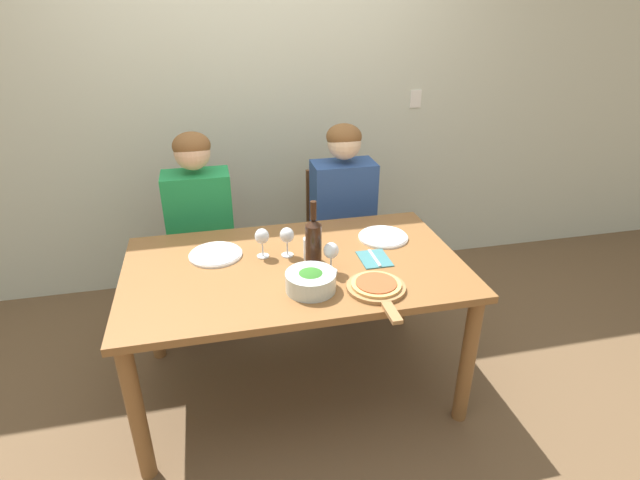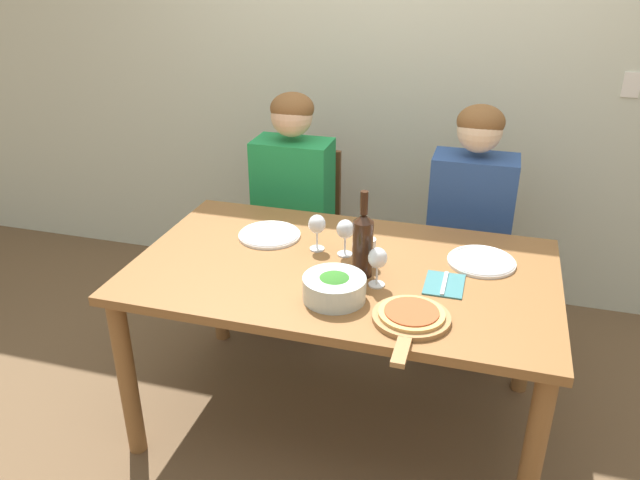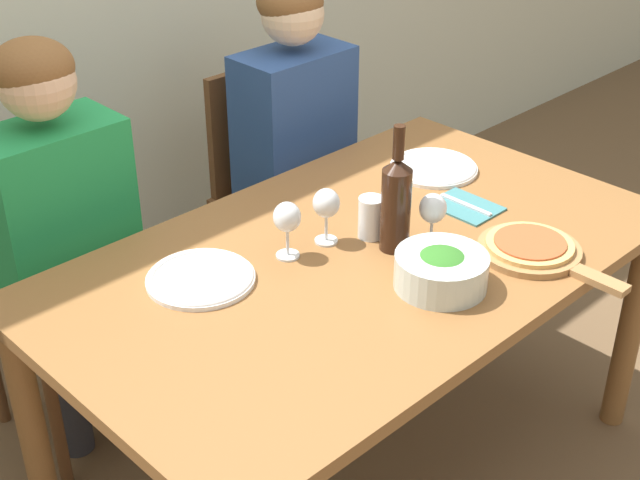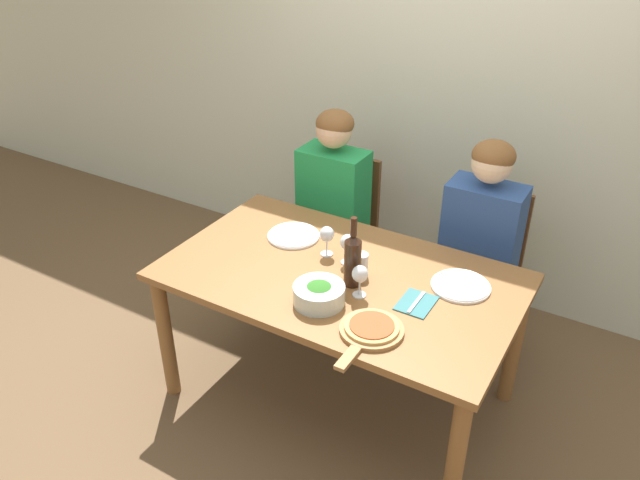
% 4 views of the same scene
% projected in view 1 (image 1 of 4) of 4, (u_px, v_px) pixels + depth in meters
% --- Properties ---
extents(ground_plane, '(40.00, 40.00, 0.00)m').
position_uv_depth(ground_plane, '(298.00, 383.00, 2.72)').
color(ground_plane, brown).
extents(back_wall, '(10.00, 0.06, 2.70)m').
position_uv_depth(back_wall, '(257.00, 89.00, 3.25)').
color(back_wall, beige).
rests_on(back_wall, ground).
extents(dining_table, '(1.61, 0.95, 0.74)m').
position_uv_depth(dining_table, '(295.00, 281.00, 2.44)').
color(dining_table, brown).
rests_on(dining_table, ground).
extents(chair_left, '(0.42, 0.42, 0.90)m').
position_uv_depth(chair_left, '(204.00, 246.00, 3.11)').
color(chair_left, brown).
rests_on(chair_left, ground).
extents(chair_right, '(0.42, 0.42, 0.90)m').
position_uv_depth(chair_right, '(339.00, 233.00, 3.29)').
color(chair_right, brown).
rests_on(chair_right, ground).
extents(person_woman, '(0.47, 0.51, 1.23)m').
position_uv_depth(person_woman, '(199.00, 216.00, 2.91)').
color(person_woman, '#28282D').
rests_on(person_woman, ground).
extents(person_man, '(0.47, 0.51, 1.23)m').
position_uv_depth(person_man, '(344.00, 204.00, 3.08)').
color(person_man, '#28282D').
rests_on(person_man, ground).
extents(wine_bottle, '(0.08, 0.08, 0.34)m').
position_uv_depth(wine_bottle, '(313.00, 242.00, 2.31)').
color(wine_bottle, black).
rests_on(wine_bottle, dining_table).
extents(broccoli_bowl, '(0.22, 0.22, 0.09)m').
position_uv_depth(broccoli_bowl, '(311.00, 281.00, 2.17)').
color(broccoli_bowl, silver).
rests_on(broccoli_bowl, dining_table).
extents(dinner_plate_left, '(0.26, 0.26, 0.02)m').
position_uv_depth(dinner_plate_left, '(216.00, 254.00, 2.47)').
color(dinner_plate_left, white).
rests_on(dinner_plate_left, dining_table).
extents(dinner_plate_right, '(0.26, 0.26, 0.02)m').
position_uv_depth(dinner_plate_right, '(383.00, 237.00, 2.64)').
color(dinner_plate_right, white).
rests_on(dinner_plate_right, dining_table).
extents(pizza_on_board, '(0.26, 0.40, 0.04)m').
position_uv_depth(pizza_on_board, '(377.00, 287.00, 2.18)').
color(pizza_on_board, '#9E7042').
rests_on(pizza_on_board, dining_table).
extents(wine_glass_left, '(0.07, 0.07, 0.15)m').
position_uv_depth(wine_glass_left, '(262.00, 238.00, 2.42)').
color(wine_glass_left, silver).
rests_on(wine_glass_left, dining_table).
extents(wine_glass_right, '(0.07, 0.07, 0.15)m').
position_uv_depth(wine_glass_right, '(331.00, 252.00, 2.28)').
color(wine_glass_right, silver).
rests_on(wine_glass_right, dining_table).
extents(wine_glass_centre, '(0.07, 0.07, 0.15)m').
position_uv_depth(wine_glass_centre, '(287.00, 237.00, 2.43)').
color(wine_glass_centre, silver).
rests_on(wine_glass_centre, dining_table).
extents(water_tumbler, '(0.07, 0.07, 0.11)m').
position_uv_depth(water_tumbler, '(310.00, 249.00, 2.42)').
color(water_tumbler, silver).
rests_on(water_tumbler, dining_table).
extents(fork_on_napkin, '(0.14, 0.18, 0.01)m').
position_uv_depth(fork_on_napkin, '(374.00, 259.00, 2.44)').
color(fork_on_napkin, '#387075').
rests_on(fork_on_napkin, dining_table).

